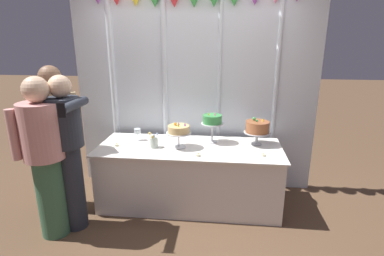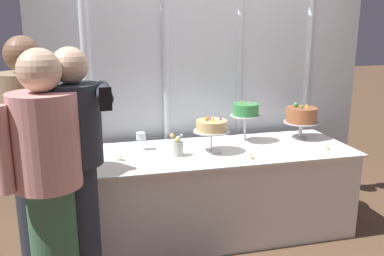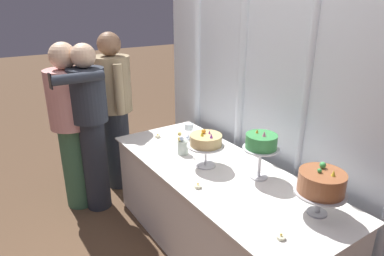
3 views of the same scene
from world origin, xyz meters
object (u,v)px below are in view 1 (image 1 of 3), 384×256
object	(u,v)px
tealight_near_left	(198,155)
guest_man_dark_suit	(45,154)
cake_display_rightmost	(257,128)
flower_vase	(154,141)
cake_display_leftmost	(179,130)
cake_table	(190,175)
guest_girl_blue_dress	(67,148)
tealight_near_right	(264,155)
guest_man_pink_jacket	(58,135)
wine_glass	(137,131)
tealight_far_left	(117,145)
cake_display_center	(212,121)

from	to	relation	value
tealight_near_left	guest_man_dark_suit	distance (m)	1.49
cake_display_rightmost	flower_vase	world-z (taller)	cake_display_rightmost
cake_display_leftmost	tealight_near_left	size ratio (longest dim) A/B	5.79
cake_table	guest_man_dark_suit	bearing A→B (deg)	-150.32
cake_display_leftmost	guest_girl_blue_dress	xyz separation A→B (m)	(-1.02, -0.57, -0.04)
cake_display_leftmost	tealight_near_right	world-z (taller)	cake_display_leftmost
tealight_near_left	guest_man_pink_jacket	xyz separation A→B (m)	(-1.55, 0.02, 0.16)
tealight_near_left	guest_girl_blue_dress	distance (m)	1.31
wine_glass	tealight_far_left	distance (m)	0.31
tealight_far_left	guest_man_dark_suit	xyz separation A→B (m)	(-0.45, -0.66, 0.13)
wine_glass	guest_girl_blue_dress	distance (m)	0.90
cake_table	tealight_near_right	world-z (taller)	tealight_near_right
cake_table	cake_display_leftmost	world-z (taller)	cake_display_leftmost
cake_table	tealight_far_left	size ratio (longest dim) A/B	41.39
cake_display_center	wine_glass	xyz separation A→B (m)	(-0.90, -0.02, -0.16)
guest_man_pink_jacket	guest_girl_blue_dress	world-z (taller)	guest_man_pink_jacket
cake_display_leftmost	guest_girl_blue_dress	distance (m)	1.17
cake_display_rightmost	tealight_near_left	size ratio (longest dim) A/B	6.17
cake_table	guest_man_pink_jacket	size ratio (longest dim) A/B	1.28
flower_vase	cake_display_center	bearing A→B (deg)	20.92
tealight_far_left	guest_man_dark_suit	distance (m)	0.81
cake_display_leftmost	tealight_near_left	xyz separation A→B (m)	(0.24, -0.24, -0.19)
flower_vase	tealight_near_left	world-z (taller)	flower_vase
cake_table	tealight_far_left	distance (m)	0.92
tealight_near_left	guest_girl_blue_dress	world-z (taller)	guest_girl_blue_dress
cake_display_center	guest_man_pink_jacket	distance (m)	1.74
tealight_far_left	cake_display_leftmost	bearing A→B (deg)	2.95
wine_glass	guest_man_dark_suit	bearing A→B (deg)	-125.50
cake_display_leftmost	guest_man_dark_suit	distance (m)	1.36
tealight_far_left	cake_table	bearing A→B (deg)	5.11
guest_girl_blue_dress	guest_man_dark_suit	bearing A→B (deg)	-140.04
cake_display_leftmost	tealight_near_right	xyz separation A→B (m)	(0.93, -0.16, -0.19)
guest_man_pink_jacket	cake_table	bearing A→B (deg)	10.24
flower_vase	tealight_near_right	distance (m)	1.22
wine_glass	guest_man_pink_jacket	bearing A→B (deg)	-151.92
cake_table	guest_man_pink_jacket	distance (m)	1.55
cake_display_center	guest_girl_blue_dress	bearing A→B (deg)	-150.52
guest_girl_blue_dress	guest_man_dark_suit	world-z (taller)	guest_man_dark_suit
wine_glass	tealight_near_left	distance (m)	0.89
wine_glass	guest_man_pink_jacket	size ratio (longest dim) A/B	0.09
guest_man_dark_suit	wine_glass	bearing A→B (deg)	54.50
flower_vase	guest_man_pink_jacket	bearing A→B (deg)	-169.72
cake_display_center	guest_girl_blue_dress	world-z (taller)	guest_girl_blue_dress
flower_vase	guest_man_dark_suit	bearing A→B (deg)	-143.29
tealight_near_right	tealight_far_left	bearing A→B (deg)	175.64
cake_table	guest_man_dark_suit	world-z (taller)	guest_man_dark_suit
wine_glass	tealight_near_left	size ratio (longest dim) A/B	2.82
cake_display_center	tealight_near_left	xyz separation A→B (m)	(-0.12, -0.45, -0.26)
tealight_far_left	guest_man_pink_jacket	size ratio (longest dim) A/B	0.03
guest_man_pink_jacket	guest_girl_blue_dress	xyz separation A→B (m)	(0.29, -0.35, -0.01)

